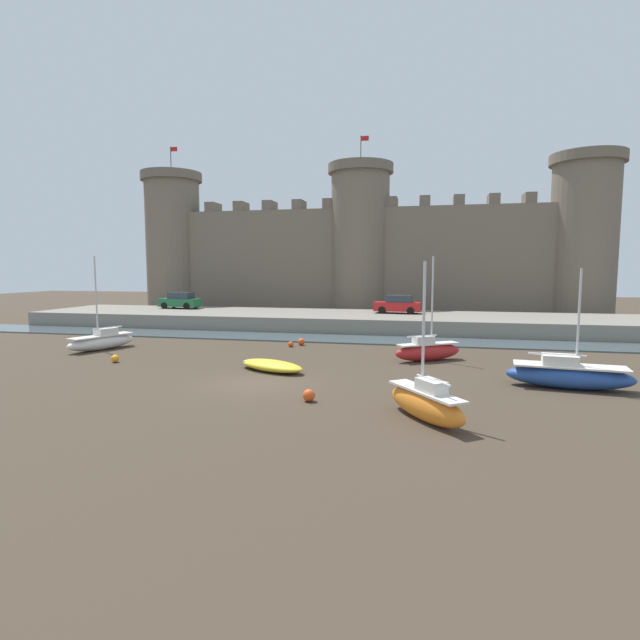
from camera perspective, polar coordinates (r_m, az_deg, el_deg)
name	(u,v)px	position (r m, az deg, el deg)	size (l,w,h in m)	color
ground_plane	(257,384)	(23.47, -7.22, -7.27)	(160.00, 160.00, 0.00)	#423528
water_channel	(325,338)	(37.83, 0.58, -2.09)	(80.00, 4.50, 0.10)	#47565B
quay_road	(342,321)	(44.82, 2.51, -0.07)	(57.17, 10.00, 1.28)	gray
castle	(360,250)	(55.74, 4.59, 8.03)	(52.25, 7.08, 19.56)	#706354
rowboat_midflat_left	(271,365)	(26.21, -5.57, -5.18)	(4.28, 3.08, 0.57)	yellow
sailboat_midflat_centre	(568,375)	(24.93, 26.53, -5.63)	(5.45, 2.24, 5.35)	#234793
sailboat_near_channel_left	(102,341)	(35.82, -23.67, -2.20)	(2.74, 4.93, 6.12)	silver
sailboat_foreground_right	(428,350)	(29.54, 12.21, -3.39)	(4.09, 3.19, 6.03)	red
sailboat_near_channel_right	(426,403)	(18.11, 12.00, -9.23)	(3.19, 3.85, 5.59)	orange
mooring_buoy_off_centre	(301,342)	(34.71, -2.14, -2.50)	(0.49, 0.49, 0.49)	#E04C1E
mooring_buoy_mid_mud	(291,344)	(34.03, -3.36, -2.77)	(0.38, 0.38, 0.38)	#E04C1E
mooring_buoy_near_channel	(115,359)	(30.72, -22.37, -4.11)	(0.44, 0.44, 0.44)	orange
mooring_buoy_near_shore	(309,395)	(20.27, -1.28, -8.61)	(0.51, 0.51, 0.51)	#E04C1E
car_quay_centre_east	(398,305)	(45.58, 8.88, 1.75)	(4.20, 2.09, 1.62)	red
car_quay_east	(180,301)	(52.32, -15.69, 2.13)	(4.20, 2.09, 1.62)	#1E6638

